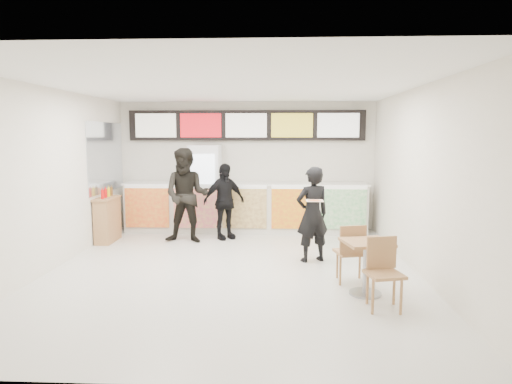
# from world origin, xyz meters

# --- Properties ---
(floor) EXTENTS (7.00, 7.00, 0.00)m
(floor) POSITION_xyz_m (0.00, 0.00, 0.00)
(floor) COLOR beige
(floor) RESTS_ON ground
(ceiling) EXTENTS (7.00, 7.00, 0.00)m
(ceiling) POSITION_xyz_m (0.00, 0.00, 3.00)
(ceiling) COLOR white
(ceiling) RESTS_ON wall_back
(wall_back) EXTENTS (6.00, 0.00, 6.00)m
(wall_back) POSITION_xyz_m (0.00, 3.50, 1.50)
(wall_back) COLOR silver
(wall_back) RESTS_ON floor
(wall_left) EXTENTS (0.00, 7.00, 7.00)m
(wall_left) POSITION_xyz_m (-3.00, 0.00, 1.50)
(wall_left) COLOR silver
(wall_left) RESTS_ON floor
(wall_right) EXTENTS (0.00, 7.00, 7.00)m
(wall_right) POSITION_xyz_m (3.00, 0.00, 1.50)
(wall_right) COLOR silver
(wall_right) RESTS_ON floor
(service_counter) EXTENTS (5.56, 0.77, 1.14)m
(service_counter) POSITION_xyz_m (0.00, 3.09, 0.57)
(service_counter) COLOR silver
(service_counter) RESTS_ON floor
(menu_board) EXTENTS (5.50, 0.14, 0.70)m
(menu_board) POSITION_xyz_m (0.00, 3.41, 2.45)
(menu_board) COLOR black
(menu_board) RESTS_ON wall_back
(drinks_fridge) EXTENTS (0.70, 0.67, 2.00)m
(drinks_fridge) POSITION_xyz_m (-0.93, 3.11, 1.00)
(drinks_fridge) COLOR white
(drinks_fridge) RESTS_ON floor
(mirror_panel) EXTENTS (0.01, 2.00, 1.50)m
(mirror_panel) POSITION_xyz_m (-2.99, 2.45, 1.75)
(mirror_panel) COLOR #B2B7BF
(mirror_panel) RESTS_ON wall_left
(customer_main) EXTENTS (0.72, 0.61, 1.68)m
(customer_main) POSITION_xyz_m (1.35, 0.64, 0.84)
(customer_main) COLOR black
(customer_main) RESTS_ON floor
(customer_left) EXTENTS (0.99, 0.79, 1.96)m
(customer_left) POSITION_xyz_m (-1.14, 1.98, 0.98)
(customer_left) COLOR black
(customer_left) RESTS_ON floor
(customer_mid) EXTENTS (1.01, 0.87, 1.63)m
(customer_mid) POSITION_xyz_m (-0.41, 2.33, 0.82)
(customer_mid) COLOR black
(customer_mid) RESTS_ON floor
(pizza_slice) EXTENTS (0.36, 0.36, 0.02)m
(pizza_slice) POSITION_xyz_m (1.35, 0.19, 1.16)
(pizza_slice) COLOR beige
(pizza_slice) RESTS_ON customer_main
(cafe_table) EXTENTS (0.77, 1.61, 0.91)m
(cafe_table) POSITION_xyz_m (1.98, -1.04, 0.53)
(cafe_table) COLOR tan
(cafe_table) RESTS_ON floor
(condiment_ledge) EXTENTS (0.34, 0.84, 1.12)m
(condiment_ledge) POSITION_xyz_m (-2.82, 1.95, 0.48)
(condiment_ledge) COLOR tan
(condiment_ledge) RESTS_ON floor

